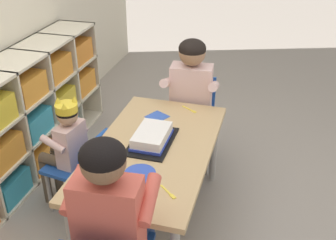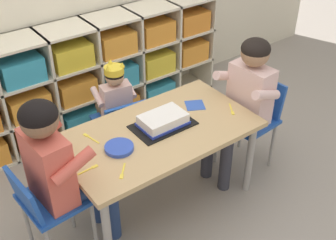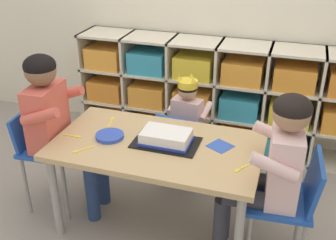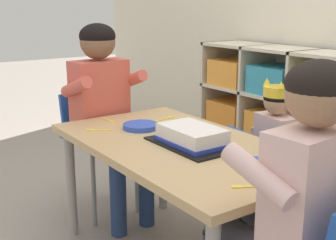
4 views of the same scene
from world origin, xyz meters
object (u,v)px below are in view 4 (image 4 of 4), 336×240
(fork_at_table_front_edge, at_px, (109,120))
(fork_beside_plate_stack, at_px, (98,130))
(classroom_chair_blue, at_px, (264,172))
(child_with_crown, at_px, (282,140))
(fork_by_napkin, at_px, (249,187))
(activity_table, at_px, (180,157))
(birthday_cake_on_tray, at_px, (192,137))
(guest_at_table_side, at_px, (294,187))
(paper_plate_stack, at_px, (141,126))
(adult_helper_seated, at_px, (106,100))
(classroom_chair_adult_side, at_px, (97,136))
(fork_near_cake_tray, at_px, (165,119))

(fork_at_table_front_edge, height_order, fork_beside_plate_stack, same)
(classroom_chair_blue, relative_size, child_with_crown, 0.70)
(fork_beside_plate_stack, height_order, fork_by_napkin, same)
(activity_table, height_order, fork_by_napkin, fork_by_napkin)
(birthday_cake_on_tray, bearing_deg, guest_at_table_side, -8.30)
(paper_plate_stack, xyz_separation_m, fork_by_napkin, (0.81, -0.08, -0.01))
(child_with_crown, xyz_separation_m, fork_by_napkin, (0.48, -0.71, 0.08))
(classroom_chair_blue, height_order, guest_at_table_side, guest_at_table_side)
(classroom_chair_blue, distance_m, adult_helper_seated, 0.91)
(child_with_crown, distance_m, classroom_chair_adult_side, 1.02)
(classroom_chair_blue, bearing_deg, paper_plate_stack, 67.02)
(classroom_chair_adult_side, bearing_deg, fork_by_napkin, -97.78)
(classroom_chair_blue, relative_size, birthday_cake_on_tray, 1.48)
(paper_plate_stack, bearing_deg, fork_at_table_front_edge, -166.46)
(adult_helper_seated, relative_size, birthday_cake_on_tray, 2.77)
(birthday_cake_on_tray, bearing_deg, fork_by_napkin, -15.22)
(fork_at_table_front_edge, distance_m, fork_beside_plate_stack, 0.19)
(activity_table, distance_m, classroom_chair_adult_side, 0.77)
(classroom_chair_blue, xyz_separation_m, fork_beside_plate_stack, (-0.41, -0.71, 0.24))
(paper_plate_stack, relative_size, fork_beside_plate_stack, 1.60)
(adult_helper_seated, distance_m, guest_at_table_side, 1.33)
(child_with_crown, bearing_deg, fork_beside_plate_stack, 70.76)
(activity_table, distance_m, fork_at_table_front_edge, 0.53)
(activity_table, height_order, fork_near_cake_tray, fork_near_cake_tray)
(child_with_crown, bearing_deg, classroom_chair_blue, 90.79)
(paper_plate_stack, height_order, fork_near_cake_tray, paper_plate_stack)
(activity_table, height_order, adult_helper_seated, adult_helper_seated)
(activity_table, xyz_separation_m, fork_by_napkin, (0.52, -0.10, 0.06))
(birthday_cake_on_tray, xyz_separation_m, fork_beside_plate_stack, (-0.43, -0.23, -0.03))
(child_with_crown, height_order, fork_by_napkin, child_with_crown)
(fork_at_table_front_edge, height_order, fork_near_cake_tray, same)
(fork_beside_plate_stack, bearing_deg, guest_at_table_side, -42.08)
(activity_table, height_order, birthday_cake_on_tray, birthday_cake_on_tray)
(fork_near_cake_tray, bearing_deg, classroom_chair_blue, 117.35)
(activity_table, relative_size, classroom_chair_blue, 2.15)
(classroom_chair_adult_side, relative_size, fork_beside_plate_stack, 6.41)
(guest_at_table_side, relative_size, fork_by_napkin, 8.57)
(guest_at_table_side, relative_size, fork_at_table_front_edge, 8.25)
(paper_plate_stack, bearing_deg, guest_at_table_side, -2.82)
(fork_by_napkin, bearing_deg, guest_at_table_side, -43.80)
(fork_by_napkin, xyz_separation_m, fork_near_cake_tray, (-0.90, 0.28, -0.00))
(paper_plate_stack, height_order, fork_beside_plate_stack, paper_plate_stack)
(guest_at_table_side, bearing_deg, fork_at_table_front_edge, -93.97)
(classroom_chair_blue, bearing_deg, fork_beside_plate_stack, 68.29)
(classroom_chair_blue, bearing_deg, birthday_cake_on_tray, 101.47)
(child_with_crown, bearing_deg, classroom_chair_adult_side, 46.43)
(birthday_cake_on_tray, height_order, fork_by_napkin, birthday_cake_on_tray)
(classroom_chair_adult_side, bearing_deg, birthday_cake_on_tray, -90.83)
(adult_helper_seated, distance_m, fork_at_table_front_edge, 0.17)
(guest_at_table_side, distance_m, fork_by_napkin, 0.16)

